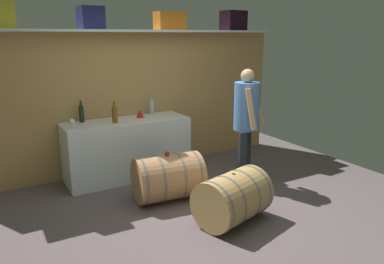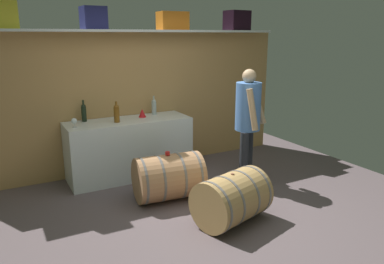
{
  "view_description": "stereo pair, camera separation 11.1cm",
  "coord_description": "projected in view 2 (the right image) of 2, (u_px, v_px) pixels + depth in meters",
  "views": [
    {
      "loc": [
        -2.0,
        -3.22,
        2.02
      ],
      "look_at": [
        0.09,
        0.4,
        0.92
      ],
      "focal_mm": 34.68,
      "sensor_mm": 36.0,
      "label": 1
    },
    {
      "loc": [
        -1.9,
        -3.27,
        2.02
      ],
      "look_at": [
        0.09,
        0.4,
        0.92
      ],
      "focal_mm": 34.68,
      "sensor_mm": 36.0,
      "label": 2
    }
  ],
  "objects": [
    {
      "name": "toolcase_orange",
      "position": [
        173.0,
        21.0,
        5.48
      ],
      "size": [
        0.43,
        0.29,
        0.26
      ],
      "primitive_type": "cube",
      "rotation": [
        0.0,
        0.0,
        -0.03
      ],
      "color": "orange",
      "rests_on": "high_shelf_board"
    },
    {
      "name": "toolcase_navy",
      "position": [
        93.0,
        18.0,
        4.94
      ],
      "size": [
        0.32,
        0.31,
        0.3
      ],
      "primitive_type": "cube",
      "rotation": [
        0.0,
        0.0,
        0.04
      ],
      "color": "navy",
      "rests_on": "high_shelf_board"
    },
    {
      "name": "toolcase_black",
      "position": [
        237.0,
        21.0,
        6.01
      ],
      "size": [
        0.39,
        0.31,
        0.31
      ],
      "primitive_type": "cube",
      "rotation": [
        0.0,
        0.0,
        0.07
      ],
      "color": "black",
      "rests_on": "high_shelf_board"
    },
    {
      "name": "wine_bottle_amber",
      "position": [
        117.0,
        113.0,
        5.09
      ],
      "size": [
        0.08,
        0.08,
        0.29
      ],
      "color": "brown",
      "rests_on": "work_cabinet"
    },
    {
      "name": "tasting_cup",
      "position": [
        167.0,
        153.0,
        4.56
      ],
      "size": [
        0.06,
        0.06,
        0.04
      ],
      "primitive_type": "cylinder",
      "color": "red",
      "rests_on": "wine_barrel_near"
    },
    {
      "name": "wine_bottle_clear",
      "position": [
        154.0,
        106.0,
        5.61
      ],
      "size": [
        0.07,
        0.07,
        0.28
      ],
      "color": "#AFBCB8",
      "rests_on": "work_cabinet"
    },
    {
      "name": "winemaker_pouring",
      "position": [
        248.0,
        115.0,
        4.96
      ],
      "size": [
        0.49,
        0.47,
        1.59
      ],
      "rotation": [
        0.0,
        0.0,
        -2.43
      ],
      "color": "#262A31",
      "rests_on": "ground"
    },
    {
      "name": "high_shelf_board",
      "position": [
        136.0,
        31.0,
        5.26
      ],
      "size": [
        4.55,
        0.4,
        0.03
      ],
      "primitive_type": "cube",
      "color": "silver",
      "rests_on": "back_wall_panel"
    },
    {
      "name": "wine_barrel_far",
      "position": [
        232.0,
        198.0,
        4.06
      ],
      "size": [
        0.91,
        0.75,
        0.57
      ],
      "rotation": [
        0.0,
        0.0,
        0.27
      ],
      "color": "tan",
      "rests_on": "ground"
    },
    {
      "name": "wine_barrel_near",
      "position": [
        169.0,
        177.0,
        4.65
      ],
      "size": [
        0.88,
        0.66,
        0.59
      ],
      "rotation": [
        0.0,
        0.0,
        -0.1
      ],
      "color": "tan",
      "rests_on": "ground"
    },
    {
      "name": "red_funnel",
      "position": [
        142.0,
        113.0,
        5.43
      ],
      "size": [
        0.11,
        0.11,
        0.12
      ],
      "primitive_type": "cone",
      "color": "red",
      "rests_on": "work_cabinet"
    },
    {
      "name": "ground_plane",
      "position": [
        181.0,
        203.0,
        4.61
      ],
      "size": [
        6.15,
        7.28,
        0.02
      ],
      "primitive_type": "cube",
      "color": "#5F5255"
    },
    {
      "name": "wine_bottle_dark",
      "position": [
        84.0,
        112.0,
        5.15
      ],
      "size": [
        0.07,
        0.07,
        0.3
      ],
      "color": "black",
      "rests_on": "work_cabinet"
    },
    {
      "name": "work_cabinet",
      "position": [
        130.0,
        148.0,
        5.37
      ],
      "size": [
        1.76,
        0.62,
        0.85
      ],
      "primitive_type": "cube",
      "color": "white",
      "rests_on": "ground"
    },
    {
      "name": "toolcase_yellow",
      "position": [
        3.0,
        15.0,
        4.43
      ],
      "size": [
        0.34,
        0.27,
        0.33
      ],
      "primitive_type": "cube",
      "rotation": [
        0.0,
        0.0,
        -0.02
      ],
      "color": "yellow",
      "rests_on": "high_shelf_board"
    },
    {
      "name": "wine_glass",
      "position": [
        74.0,
        121.0,
        4.82
      ],
      "size": [
        0.08,
        0.08,
        0.13
      ],
      "color": "white",
      "rests_on": "work_cabinet"
    },
    {
      "name": "back_wall_panel",
      "position": [
        136.0,
        102.0,
        5.65
      ],
      "size": [
        4.95,
        0.1,
        2.06
      ],
      "primitive_type": "cube",
      "color": "tan",
      "rests_on": "ground"
    }
  ]
}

